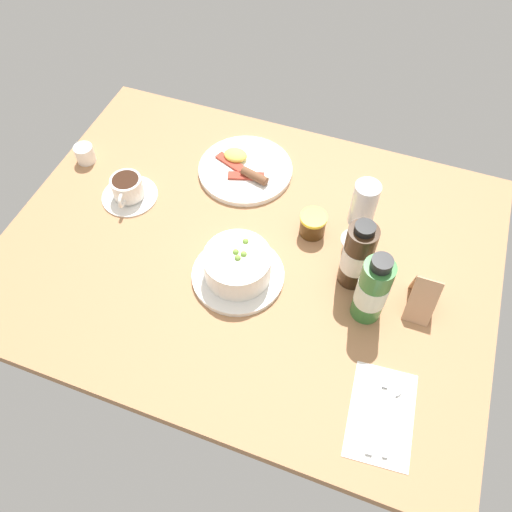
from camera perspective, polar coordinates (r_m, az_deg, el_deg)
ground_plane at (r=117.93cm, az=-0.81°, el=0.53°), size 110.00×84.00×3.00cm
porridge_bowl at (r=109.10cm, az=-2.05°, el=-1.18°), size 20.04×20.04×8.48cm
cutlery_setting at (r=101.67cm, az=13.80°, el=-16.39°), size 13.23×19.49×0.90cm
coffee_cup at (r=128.16cm, az=-13.99°, el=7.15°), size 13.53×13.53×5.94cm
creamer_jug at (r=140.41cm, az=-18.44°, el=10.72°), size 5.71×4.78×5.15cm
wine_glass at (r=111.39cm, az=11.77°, el=5.31°), size 6.42×6.42×17.89cm
jam_jar at (r=117.85cm, az=6.30°, el=3.51°), size 6.16×6.16×5.63cm
sauce_bottle_green at (r=102.94cm, az=12.76°, el=-3.68°), size 6.36×6.36×18.69cm
sauce_bottle_brown at (r=107.32cm, az=11.22°, el=0.24°), size 6.40×6.40×18.15cm
breakfast_plate at (r=131.59cm, az=-1.25°, el=9.62°), size 23.65×23.65×3.70cm
menu_card at (r=109.27cm, az=18.08°, el=-4.00°), size 5.37×8.39×10.45cm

